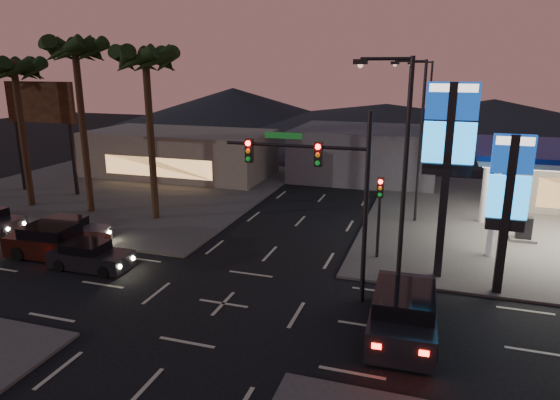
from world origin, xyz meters
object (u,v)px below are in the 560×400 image
(pylon_sign_tall, at_px, (449,143))
(car_lane_b_front, at_px, (68,232))
(pylon_sign_short, at_px, (509,191))
(car_lane_a_mid, at_px, (56,242))
(car_lane_a_front, at_px, (90,256))
(suv_station, at_px, (404,312))
(traffic_signal_mast, at_px, (324,178))

(pylon_sign_tall, height_order, car_lane_b_front, pylon_sign_tall)
(pylon_sign_short, relative_size, car_lane_a_mid, 1.33)
(car_lane_a_front, relative_size, car_lane_a_mid, 0.78)
(car_lane_b_front, relative_size, suv_station, 0.80)
(pylon_sign_tall, distance_m, car_lane_a_mid, 20.04)
(pylon_sign_tall, bearing_deg, pylon_sign_short, -21.80)
(traffic_signal_mast, height_order, car_lane_a_mid, traffic_signal_mast)
(car_lane_b_front, bearing_deg, car_lane_a_front, -36.99)
(car_lane_b_front, bearing_deg, suv_station, -12.81)
(pylon_sign_tall, distance_m, suv_station, 7.96)
(traffic_signal_mast, xyz_separation_m, suv_station, (3.59, -2.09, -4.38))
(traffic_signal_mast, distance_m, car_lane_a_front, 12.42)
(pylon_sign_short, xyz_separation_m, traffic_signal_mast, (-7.24, -2.51, 0.57))
(car_lane_a_mid, bearing_deg, traffic_signal_mast, -0.93)
(pylon_sign_short, relative_size, car_lane_a_front, 1.70)
(pylon_sign_tall, bearing_deg, suv_station, -101.60)
(traffic_signal_mast, distance_m, suv_station, 6.04)
(suv_station, bearing_deg, pylon_sign_tall, 78.40)
(pylon_sign_short, distance_m, car_lane_a_front, 19.43)
(pylon_sign_tall, bearing_deg, car_lane_a_front, -166.10)
(pylon_sign_short, height_order, car_lane_a_front, pylon_sign_short)
(suv_station, bearing_deg, traffic_signal_mast, 149.84)
(car_lane_a_mid, xyz_separation_m, car_lane_b_front, (-0.84, 1.92, -0.12))
(car_lane_a_front, height_order, car_lane_b_front, car_lane_b_front)
(pylon_sign_short, xyz_separation_m, car_lane_b_front, (-22.30, -0.36, -3.99))
(traffic_signal_mast, bearing_deg, car_lane_a_front, -177.45)
(car_lane_a_front, xyz_separation_m, suv_station, (15.11, -1.57, 0.23))
(pylon_sign_tall, distance_m, pylon_sign_short, 3.20)
(pylon_sign_short, bearing_deg, car_lane_a_mid, -173.93)
(car_lane_a_front, xyz_separation_m, car_lane_a_mid, (-2.70, 0.75, 0.17))
(pylon_sign_tall, relative_size, car_lane_a_mid, 1.70)
(pylon_sign_short, xyz_separation_m, car_lane_a_front, (-18.76, -3.03, -4.04))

